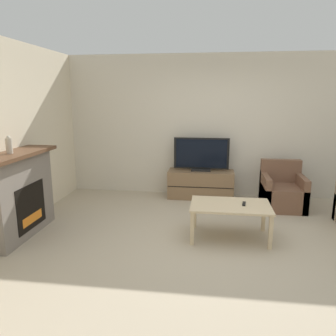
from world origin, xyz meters
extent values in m
plane|color=tan|center=(0.00, 0.00, 0.00)|extent=(24.00, 24.00, 0.00)
cube|color=beige|center=(0.00, 2.29, 1.35)|extent=(12.00, 0.06, 2.70)
cube|color=beige|center=(-2.93, 0.00, 1.35)|extent=(0.06, 12.00, 2.70)
cube|color=slate|center=(-2.71, -0.11, 0.57)|extent=(0.37, 1.25, 1.13)
cube|color=black|center=(-2.52, -0.11, 0.43)|extent=(0.01, 0.69, 0.62)
cube|color=orange|center=(-2.52, -0.11, 0.26)|extent=(0.01, 0.48, 0.12)
cube|color=brown|center=(-2.68, -0.11, 1.16)|extent=(0.49, 1.37, 0.05)
cylinder|color=beige|center=(-2.69, -0.21, 1.28)|extent=(0.08, 0.08, 0.20)
sphere|color=beige|center=(-2.69, -0.21, 1.39)|extent=(0.05, 0.05, 0.05)
cube|color=brown|center=(-0.28, 1.99, 0.27)|extent=(1.24, 0.46, 0.53)
cube|color=black|center=(-0.28, 1.76, 0.27)|extent=(1.21, 0.01, 0.01)
cube|color=black|center=(-0.28, 1.99, 0.55)|extent=(0.36, 0.18, 0.04)
cube|color=black|center=(-0.28, 1.99, 0.86)|extent=(1.03, 0.03, 0.59)
cube|color=black|center=(-0.28, 1.97, 0.86)|extent=(0.95, 0.01, 0.53)
cube|color=brown|center=(1.16, 1.58, 0.20)|extent=(0.70, 0.76, 0.40)
cube|color=brown|center=(1.16, 1.89, 0.60)|extent=(0.70, 0.14, 0.40)
cube|color=brown|center=(0.86, 1.58, 0.29)|extent=(0.10, 0.76, 0.58)
cube|color=brown|center=(1.46, 1.58, 0.29)|extent=(0.10, 0.76, 0.58)
cube|color=#CCB289|center=(0.19, 0.21, 0.46)|extent=(1.07, 0.68, 0.03)
cube|color=#CCB289|center=(-0.31, -0.09, 0.22)|extent=(0.05, 0.05, 0.45)
cube|color=#CCB289|center=(0.69, -0.09, 0.22)|extent=(0.05, 0.05, 0.45)
cube|color=#CCB289|center=(-0.31, 0.51, 0.22)|extent=(0.05, 0.05, 0.45)
cube|color=#CCB289|center=(0.69, 0.51, 0.22)|extent=(0.05, 0.05, 0.45)
cube|color=black|center=(0.37, 0.23, 0.49)|extent=(0.06, 0.15, 0.02)
camera|label=1|loc=(-0.08, -4.10, 1.91)|focal=35.00mm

